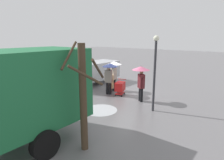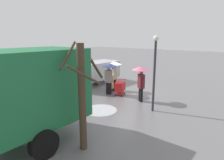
{
  "view_description": "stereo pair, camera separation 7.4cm",
  "coord_description": "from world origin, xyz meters",
  "px_view_note": "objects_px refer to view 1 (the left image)",
  "views": [
    {
      "loc": [
        -7.55,
        10.44,
        3.79
      ],
      "look_at": [
        0.17,
        1.04,
        1.05
      ],
      "focal_mm": 30.81,
      "sensor_mm": 36.0,
      "label": 1
    },
    {
      "loc": [
        -7.61,
        10.39,
        3.79
      ],
      "look_at": [
        0.17,
        1.04,
        1.05
      ],
      "focal_mm": 30.81,
      "sensor_mm": 36.0,
      "label": 2
    }
  ],
  "objects_px": {
    "pedestrian_black_side": "(109,71)",
    "pedestrian_white_side": "(141,75)",
    "cargo_van_parked_right": "(88,70)",
    "hand_dolly_boxes": "(111,82)",
    "street_lamp": "(155,66)",
    "shopping_cart_vendor": "(120,87)",
    "pedestrian_pink_side": "(114,69)",
    "bare_tree_near": "(83,96)"
  },
  "relations": [
    {
      "from": "pedestrian_pink_side",
      "to": "bare_tree_near",
      "type": "distance_m",
      "value": 7.56
    },
    {
      "from": "shopping_cart_vendor",
      "to": "hand_dolly_boxes",
      "type": "bearing_deg",
      "value": -19.33
    },
    {
      "from": "bare_tree_near",
      "to": "cargo_van_parked_right",
      "type": "bearing_deg",
      "value": -44.54
    },
    {
      "from": "hand_dolly_boxes",
      "to": "pedestrian_white_side",
      "type": "height_order",
      "value": "pedestrian_white_side"
    },
    {
      "from": "shopping_cart_vendor",
      "to": "hand_dolly_boxes",
      "type": "height_order",
      "value": "hand_dolly_boxes"
    },
    {
      "from": "shopping_cart_vendor",
      "to": "pedestrian_pink_side",
      "type": "bearing_deg",
      "value": -32.24
    },
    {
      "from": "pedestrian_black_side",
      "to": "pedestrian_white_side",
      "type": "distance_m",
      "value": 2.33
    },
    {
      "from": "pedestrian_black_side",
      "to": "pedestrian_pink_side",
      "type": "bearing_deg",
      "value": -67.61
    },
    {
      "from": "hand_dolly_boxes",
      "to": "cargo_van_parked_right",
      "type": "bearing_deg",
      "value": -6.73
    },
    {
      "from": "cargo_van_parked_right",
      "to": "pedestrian_pink_side",
      "type": "bearing_deg",
      "value": 179.26
    },
    {
      "from": "cargo_van_parked_right",
      "to": "hand_dolly_boxes",
      "type": "relative_size",
      "value": 4.08
    },
    {
      "from": "bare_tree_near",
      "to": "pedestrian_black_side",
      "type": "bearing_deg",
      "value": -57.29
    },
    {
      "from": "pedestrian_black_side",
      "to": "pedestrian_white_side",
      "type": "bearing_deg",
      "value": -176.78
    },
    {
      "from": "pedestrian_white_side",
      "to": "bare_tree_near",
      "type": "bearing_deg",
      "value": 102.0
    },
    {
      "from": "cargo_van_parked_right",
      "to": "hand_dolly_boxes",
      "type": "bearing_deg",
      "value": 173.27
    },
    {
      "from": "shopping_cart_vendor",
      "to": "bare_tree_near",
      "type": "distance_m",
      "value": 6.58
    },
    {
      "from": "pedestrian_black_side",
      "to": "bare_tree_near",
      "type": "height_order",
      "value": "bare_tree_near"
    },
    {
      "from": "pedestrian_black_side",
      "to": "pedestrian_white_side",
      "type": "xyz_separation_m",
      "value": [
        -2.33,
        -0.13,
        0.0
      ]
    },
    {
      "from": "pedestrian_pink_side",
      "to": "street_lamp",
      "type": "distance_m",
      "value": 4.51
    },
    {
      "from": "cargo_van_parked_right",
      "to": "pedestrian_black_side",
      "type": "relative_size",
      "value": 2.5
    },
    {
      "from": "hand_dolly_boxes",
      "to": "pedestrian_white_side",
      "type": "xyz_separation_m",
      "value": [
        -2.81,
        0.57,
        0.93
      ]
    },
    {
      "from": "cargo_van_parked_right",
      "to": "hand_dolly_boxes",
      "type": "height_order",
      "value": "cargo_van_parked_right"
    },
    {
      "from": "shopping_cart_vendor",
      "to": "street_lamp",
      "type": "bearing_deg",
      "value": 159.73
    },
    {
      "from": "hand_dolly_boxes",
      "to": "street_lamp",
      "type": "xyz_separation_m",
      "value": [
        -4.15,
        1.51,
        1.71
      ]
    },
    {
      "from": "cargo_van_parked_right",
      "to": "pedestrian_black_side",
      "type": "bearing_deg",
      "value": 161.88
    },
    {
      "from": "shopping_cart_vendor",
      "to": "pedestrian_black_side",
      "type": "xyz_separation_m",
      "value": [
        0.67,
        0.29,
        1.02
      ]
    },
    {
      "from": "cargo_van_parked_right",
      "to": "pedestrian_pink_side",
      "type": "xyz_separation_m",
      "value": [
        -2.67,
        0.03,
        0.41
      ]
    },
    {
      "from": "pedestrian_white_side",
      "to": "pedestrian_black_side",
      "type": "bearing_deg",
      "value": 3.22
    },
    {
      "from": "hand_dolly_boxes",
      "to": "pedestrian_white_side",
      "type": "bearing_deg",
      "value": 168.56
    },
    {
      "from": "shopping_cart_vendor",
      "to": "street_lamp",
      "type": "xyz_separation_m",
      "value": [
        -2.99,
        1.11,
        1.8
      ]
    },
    {
      "from": "cargo_van_parked_right",
      "to": "pedestrian_white_side",
      "type": "relative_size",
      "value": 2.5
    },
    {
      "from": "bare_tree_near",
      "to": "street_lamp",
      "type": "relative_size",
      "value": 0.94
    },
    {
      "from": "pedestrian_pink_side",
      "to": "street_lamp",
      "type": "relative_size",
      "value": 0.56
    },
    {
      "from": "pedestrian_white_side",
      "to": "bare_tree_near",
      "type": "relative_size",
      "value": 0.59
    },
    {
      "from": "shopping_cart_vendor",
      "to": "hand_dolly_boxes",
      "type": "xyz_separation_m",
      "value": [
        1.15,
        -0.4,
        0.09
      ]
    },
    {
      "from": "shopping_cart_vendor",
      "to": "pedestrian_pink_side",
      "type": "distance_m",
      "value": 1.62
    },
    {
      "from": "hand_dolly_boxes",
      "to": "bare_tree_near",
      "type": "distance_m",
      "value": 7.47
    },
    {
      "from": "hand_dolly_boxes",
      "to": "street_lamp",
      "type": "relative_size",
      "value": 0.34
    },
    {
      "from": "hand_dolly_boxes",
      "to": "street_lamp",
      "type": "distance_m",
      "value": 4.73
    },
    {
      "from": "pedestrian_pink_side",
      "to": "pedestrian_white_side",
      "type": "xyz_separation_m",
      "value": [
        -2.73,
        0.84,
        0.0
      ]
    },
    {
      "from": "pedestrian_white_side",
      "to": "cargo_van_parked_right",
      "type": "bearing_deg",
      "value": -9.2
    },
    {
      "from": "cargo_van_parked_right",
      "to": "bare_tree_near",
      "type": "relative_size",
      "value": 1.47
    }
  ]
}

